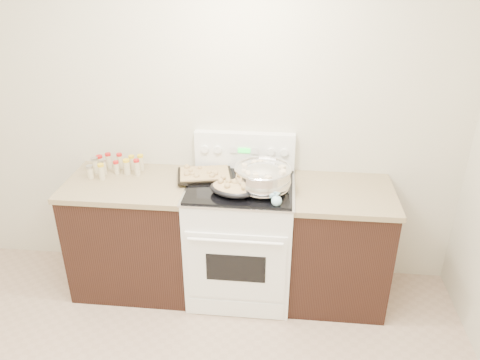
# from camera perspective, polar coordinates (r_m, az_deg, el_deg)

# --- Properties ---
(room_shell) EXTENTS (4.10, 3.60, 2.75)m
(room_shell) POSITION_cam_1_polar(r_m,az_deg,el_deg) (1.85, -15.37, 1.22)
(room_shell) COLOR beige
(room_shell) RESTS_ON ground
(counter_left) EXTENTS (0.93, 0.67, 0.92)m
(counter_left) POSITION_cam_1_polar(r_m,az_deg,el_deg) (3.77, -12.65, -6.37)
(counter_left) COLOR black
(counter_left) RESTS_ON ground
(counter_right) EXTENTS (0.73, 0.67, 0.92)m
(counter_right) POSITION_cam_1_polar(r_m,az_deg,el_deg) (3.62, 11.79, -7.77)
(counter_right) COLOR black
(counter_right) RESTS_ON ground
(kitchen_range) EXTENTS (0.78, 0.73, 1.22)m
(kitchen_range) POSITION_cam_1_polar(r_m,az_deg,el_deg) (3.58, 0.09, -6.93)
(kitchen_range) COLOR white
(kitchen_range) RESTS_ON ground
(mixing_bowl) EXTENTS (0.49, 0.49, 0.23)m
(mixing_bowl) POSITION_cam_1_polar(r_m,az_deg,el_deg) (3.23, 2.82, 0.16)
(mixing_bowl) COLOR silver
(mixing_bowl) RESTS_ON kitchen_range
(roasting_pan) EXTENTS (0.38, 0.32, 0.12)m
(roasting_pan) POSITION_cam_1_polar(r_m,az_deg,el_deg) (3.19, -0.90, -0.98)
(roasting_pan) COLOR black
(roasting_pan) RESTS_ON kitchen_range
(baking_sheet) EXTENTS (0.45, 0.36, 0.06)m
(baking_sheet) POSITION_cam_1_polar(r_m,az_deg,el_deg) (3.46, -4.40, 0.70)
(baking_sheet) COLOR black
(baking_sheet) RESTS_ON kitchen_range
(wooden_spoon) EXTENTS (0.18, 0.23, 0.04)m
(wooden_spoon) POSITION_cam_1_polar(r_m,az_deg,el_deg) (3.38, -0.13, -0.06)
(wooden_spoon) COLOR tan
(wooden_spoon) RESTS_ON kitchen_range
(blue_ladle) EXTENTS (0.11, 0.25, 0.09)m
(blue_ladle) POSITION_cam_1_polar(r_m,az_deg,el_deg) (3.09, 4.58, -2.38)
(blue_ladle) COLOR #92C9D9
(blue_ladle) RESTS_ON kitchen_range
(spice_jars) EXTENTS (0.38, 0.24, 0.13)m
(spice_jars) POSITION_cam_1_polar(r_m,az_deg,el_deg) (3.68, -15.09, 1.74)
(spice_jars) COLOR #BFB28C
(spice_jars) RESTS_ON counter_left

